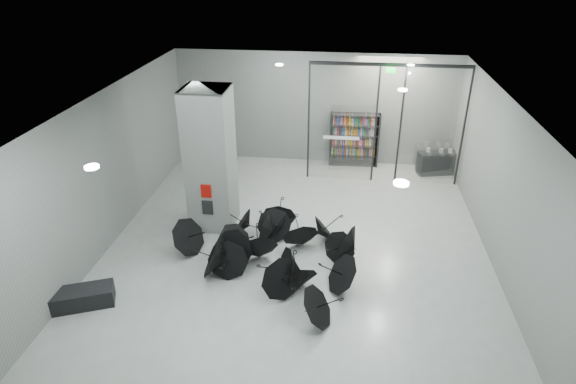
# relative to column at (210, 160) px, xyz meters

# --- Properties ---
(room) EXTENTS (14.00, 14.02, 4.01)m
(room) POSITION_rel_column_xyz_m (2.50, -2.00, 0.84)
(room) COLOR gray
(room) RESTS_ON ground
(column) EXTENTS (1.20, 1.20, 4.00)m
(column) POSITION_rel_column_xyz_m (0.00, 0.00, 0.00)
(column) COLOR slate
(column) RESTS_ON ground
(fire_cabinet) EXTENTS (0.28, 0.04, 0.38)m
(fire_cabinet) POSITION_rel_column_xyz_m (0.00, -0.62, -0.65)
(fire_cabinet) COLOR #A50A07
(fire_cabinet) RESTS_ON column
(info_panel) EXTENTS (0.30, 0.03, 0.42)m
(info_panel) POSITION_rel_column_xyz_m (0.00, -0.62, -1.15)
(info_panel) COLOR black
(info_panel) RESTS_ON column
(exit_sign) EXTENTS (0.30, 0.06, 0.15)m
(exit_sign) POSITION_rel_column_xyz_m (4.90, 3.30, 1.82)
(exit_sign) COLOR #0CE533
(exit_sign) RESTS_ON room
(glass_partition) EXTENTS (5.06, 0.08, 4.00)m
(glass_partition) POSITION_rel_column_xyz_m (4.89, 3.50, 0.18)
(glass_partition) COLOR silver
(glass_partition) RESTS_ON ground
(bench) EXTENTS (1.43, 1.02, 0.42)m
(bench) POSITION_rel_column_xyz_m (-2.00, -3.89, -1.79)
(bench) COLOR black
(bench) RESTS_ON ground
(bookshelf) EXTENTS (1.78, 0.43, 1.95)m
(bookshelf) POSITION_rel_column_xyz_m (3.96, 4.75, -1.03)
(bookshelf) COLOR black
(bookshelf) RESTS_ON ground
(shop_counter) EXTENTS (1.42, 0.84, 0.80)m
(shop_counter) POSITION_rel_column_xyz_m (6.89, 4.34, -1.60)
(shop_counter) COLOR black
(shop_counter) RESTS_ON ground
(umbrella_cluster) EXTENTS (5.62, 4.62, 1.31)m
(umbrella_cluster) POSITION_rel_column_xyz_m (2.01, -1.82, -1.70)
(umbrella_cluster) COLOR black
(umbrella_cluster) RESTS_ON ground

